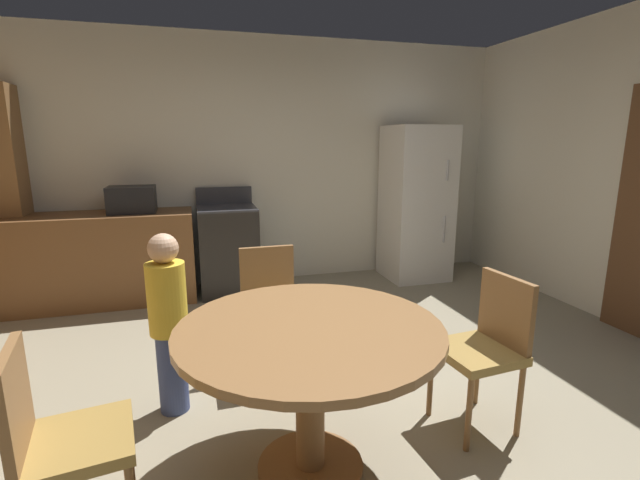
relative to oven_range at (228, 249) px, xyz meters
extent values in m
plane|color=gray|center=(0.39, -2.43, -0.47)|extent=(14.00, 14.00, 0.00)
cube|color=silver|center=(0.39, 0.40, 0.88)|extent=(5.98, 0.12, 2.70)
cube|color=brown|center=(-1.33, 0.00, -0.02)|extent=(1.95, 0.60, 0.90)
cube|color=olive|center=(-2.08, 0.18, 0.58)|extent=(0.44, 0.36, 2.10)
cube|color=black|center=(0.00, 0.00, -0.02)|extent=(0.60, 0.60, 0.90)
cube|color=#38383D|center=(0.00, 0.00, 0.44)|extent=(0.60, 0.60, 0.02)
cube|color=#38383D|center=(0.00, 0.28, 0.54)|extent=(0.60, 0.04, 0.18)
cube|color=white|center=(2.16, -0.05, 0.41)|extent=(0.68, 0.66, 1.76)
cylinder|color=#B2B2B7|center=(2.34, -0.39, 0.81)|extent=(0.02, 0.02, 0.22)
cylinder|color=#B2B2B7|center=(2.34, -0.39, 0.16)|extent=(0.02, 0.02, 0.30)
cube|color=black|center=(-0.90, 0.00, 0.56)|extent=(0.44, 0.32, 0.26)
cylinder|color=olive|center=(0.15, -2.85, -0.45)|extent=(0.52, 0.52, 0.03)
cylinder|color=olive|center=(0.15, -2.85, -0.11)|extent=(0.14, 0.14, 0.72)
cylinder|color=olive|center=(0.15, -2.85, 0.27)|extent=(1.24, 1.24, 0.04)
cylinder|color=olive|center=(-0.67, -2.80, -0.25)|extent=(0.03, 0.03, 0.43)
cylinder|color=olive|center=(-1.01, -2.85, -0.25)|extent=(0.03, 0.03, 0.43)
cube|color=#A37F3D|center=(-0.81, -2.99, -0.02)|extent=(0.46, 0.46, 0.05)
cube|color=olive|center=(-0.99, -3.02, 0.19)|extent=(0.09, 0.38, 0.42)
cylinder|color=olive|center=(0.98, -2.94, -0.25)|extent=(0.03, 0.03, 0.43)
cylinder|color=olive|center=(0.95, -2.60, -0.25)|extent=(0.03, 0.03, 0.43)
cylinder|color=olive|center=(1.32, -2.91, -0.25)|extent=(0.03, 0.03, 0.43)
cylinder|color=olive|center=(1.29, -2.57, -0.25)|extent=(0.03, 0.03, 0.43)
cube|color=#A37F3D|center=(1.13, -2.76, -0.02)|extent=(0.43, 0.43, 0.05)
cube|color=olive|center=(1.31, -2.74, 0.19)|extent=(0.07, 0.38, 0.42)
cylinder|color=olive|center=(0.32, -2.03, -0.25)|extent=(0.03, 0.03, 0.43)
cylinder|color=olive|center=(-0.02, -2.04, -0.25)|extent=(0.03, 0.03, 0.43)
cylinder|color=olive|center=(0.31, -1.69, -0.25)|extent=(0.03, 0.03, 0.43)
cylinder|color=olive|center=(-0.03, -1.70, -0.25)|extent=(0.03, 0.03, 0.43)
cube|color=#A37F3D|center=(0.15, -1.86, -0.02)|extent=(0.40, 0.40, 0.05)
cube|color=olive|center=(0.14, -1.68, 0.19)|extent=(0.38, 0.04, 0.42)
cylinder|color=#3D4C84|center=(-0.51, -2.13, -0.22)|extent=(0.17, 0.17, 0.50)
cylinder|color=gold|center=(-0.51, -2.13, 0.24)|extent=(0.31, 0.31, 0.42)
sphere|color=#D6A884|center=(-0.51, -2.13, 0.54)|extent=(0.17, 0.17, 0.17)
camera|label=1|loc=(-0.33, -4.72, 1.13)|focal=25.18mm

